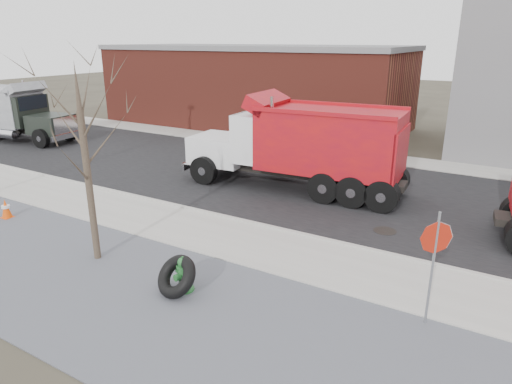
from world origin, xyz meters
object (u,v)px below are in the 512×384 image
Objects in this scene: stop_sign at (435,249)px; dump_truck_grey at (11,111)px; fire_hydrant at (183,275)px; truck_tire at (177,276)px; dump_truck_red_b at (301,143)px.

dump_truck_grey reaches higher than stop_sign.
fire_hydrant is 0.36× the size of stop_sign.
truck_tire is 8.66m from dump_truck_red_b.
fire_hydrant is at bearing 179.44° from stop_sign.
dump_truck_red_b is (-0.94, 8.31, 1.46)m from fire_hydrant.
dump_truck_red_b is at bearing 96.05° from truck_tire.
truck_tire is 0.14× the size of dump_truck_red_b.
dump_truck_grey is (-24.54, 6.69, -0.03)m from stop_sign.
dump_truck_red_b is at bearing -6.96° from dump_truck_grey.
dump_truck_grey is (-19.33, 8.43, 1.24)m from truck_tire.
stop_sign is at bearing 29.58° from fire_hydrant.
fire_hydrant is 0.73× the size of truck_tire.
fire_hydrant is 0.21m from truck_tire.
dump_truck_grey reaches higher than fire_hydrant.
truck_tire is 5.64m from stop_sign.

